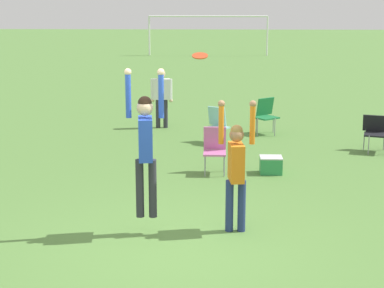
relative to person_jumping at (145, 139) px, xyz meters
name	(u,v)px	position (x,y,z in m)	size (l,w,h in m)	color
ground_plane	(175,243)	(0.45, -0.38, -1.45)	(120.00, 120.00, 0.00)	#56843D
person_jumping	(145,139)	(0.00, 0.00, 0.00)	(0.58, 0.44, 2.22)	#2D2D38
person_defending	(236,164)	(1.33, 0.16, -0.40)	(0.56, 0.43, 2.01)	navy
frisbee	(200,56)	(0.79, 0.09, 1.20)	(0.23, 0.22, 0.08)	#E04C23
camping_chair_0	(265,113)	(2.32, 7.27, -0.91)	(0.73, 0.81, 0.91)	gray
camping_chair_1	(217,123)	(1.07, 6.13, -0.96)	(0.64, 0.71, 0.87)	gray
camping_chair_2	(376,130)	(4.69, 5.40, -0.96)	(0.67, 0.71, 0.82)	gray
camping_chair_3	(215,146)	(1.01, 3.44, -0.91)	(0.46, 0.50, 0.93)	gray
person_spectator_far	(162,93)	(-0.42, 7.92, -0.50)	(0.60, 0.26, 1.60)	#2D2D38
cooler_box	(271,165)	(2.14, 3.43, -1.28)	(0.44, 0.38, 0.34)	#2D8C4C
soccer_goal	(208,24)	(0.59, 29.43, 0.39)	(7.10, 0.10, 2.35)	white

